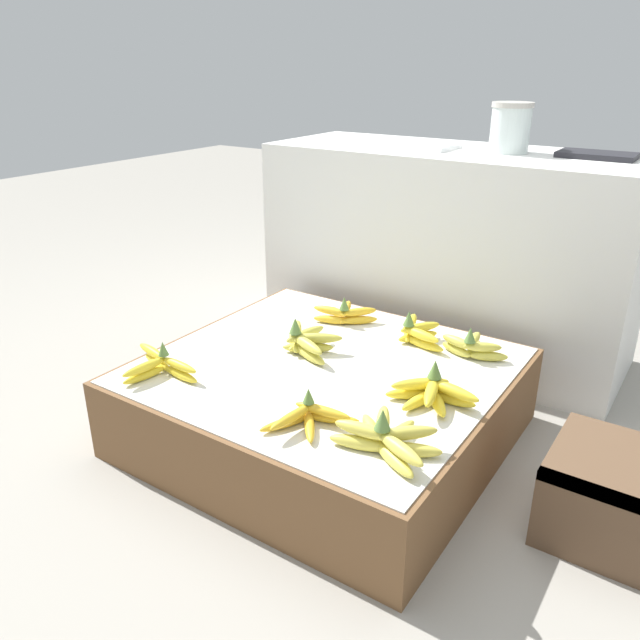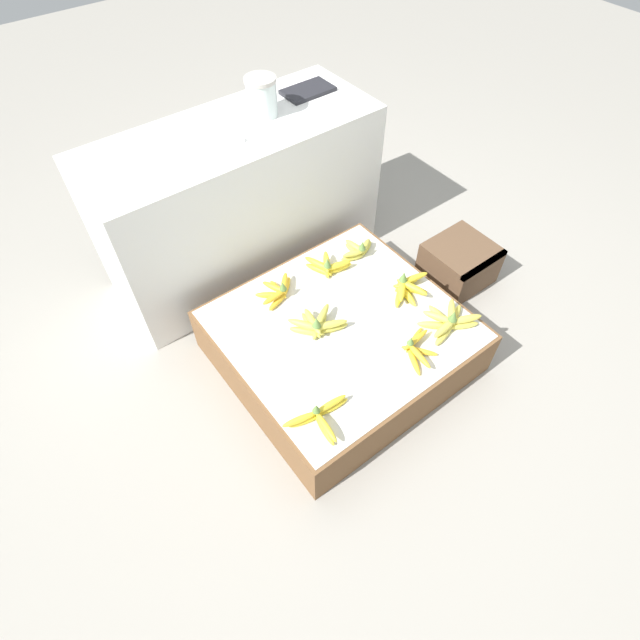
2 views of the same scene
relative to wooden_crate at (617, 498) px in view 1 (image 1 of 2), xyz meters
name	(u,v)px [view 1 (image 1 of 2)]	position (x,y,z in m)	size (l,w,h in m)	color
ground_plane	(326,436)	(-0.81, -0.03, -0.11)	(10.00, 10.00, 0.00)	gray
display_platform	(326,401)	(-0.81, -0.03, 0.01)	(1.00, 0.93, 0.25)	brown
back_vendor_table	(447,252)	(-0.79, 0.79, 0.28)	(1.36, 0.53, 0.77)	white
wooden_crate	(617,498)	(0.00, 0.00, 0.00)	(0.32, 0.30, 0.21)	brown
banana_bunch_front_left	(160,365)	(-1.16, -0.34, 0.17)	(0.27, 0.18, 0.09)	yellow
banana_bunch_front_midright	(308,417)	(-0.66, -0.33, 0.16)	(0.19, 0.19, 0.09)	gold
banana_bunch_front_right	(387,438)	(-0.46, -0.31, 0.17)	(0.26, 0.21, 0.11)	#DBCC4C
banana_bunch_middle_midleft	(305,341)	(-0.91, 0.01, 0.17)	(0.23, 0.19, 0.11)	gold
banana_bunch_middle_right	(432,392)	(-0.46, -0.06, 0.17)	(0.24, 0.17, 0.11)	yellow
banana_bunch_back_midleft	(345,314)	(-0.93, 0.27, 0.17)	(0.21, 0.16, 0.10)	gold
banana_bunch_back_midright	(416,332)	(-0.66, 0.26, 0.17)	(0.19, 0.17, 0.11)	yellow
banana_bunch_back_right	(472,346)	(-0.48, 0.26, 0.17)	(0.21, 0.13, 0.10)	gold
glass_jar	(510,127)	(-0.61, 0.81, 0.74)	(0.14, 0.14, 0.17)	silver
foam_tray_white	(417,145)	(-0.93, 0.76, 0.67)	(0.27, 0.19, 0.02)	white
foam_tray_dark	(597,155)	(-0.33, 0.85, 0.67)	(0.24, 0.14, 0.02)	#232328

